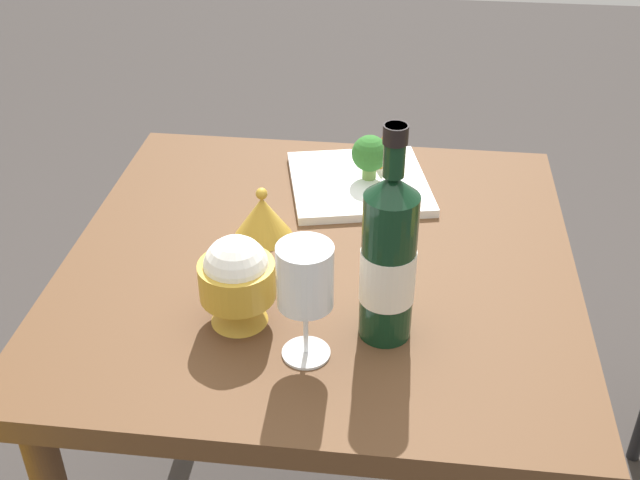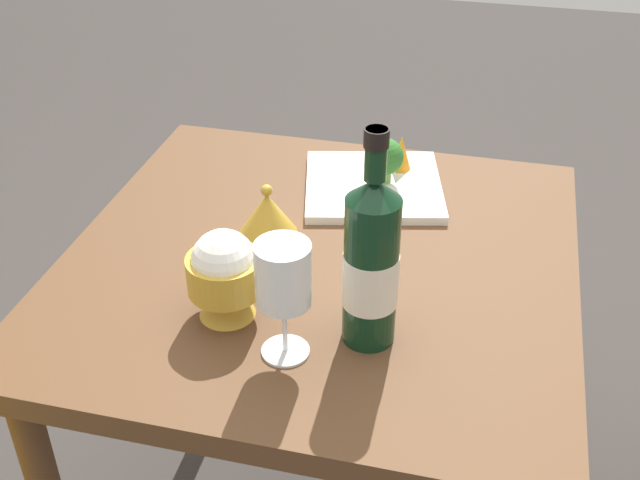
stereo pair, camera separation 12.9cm
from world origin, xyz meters
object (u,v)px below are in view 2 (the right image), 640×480
object	(u,v)px
rice_bowl_lid	(268,213)
carrot_garnish_left	(401,153)
broccoli_floret	(385,158)
wine_bottle	(371,263)
wine_glass	(283,277)
rice_bowl	(224,273)
serving_plate	(373,186)

from	to	relation	value
rice_bowl_lid	carrot_garnish_left	world-z (taller)	rice_bowl_lid
rice_bowl_lid	broccoli_floret	size ratio (longest dim) A/B	1.17
wine_bottle	wine_glass	size ratio (longest dim) A/B	1.82
wine_glass	broccoli_floret	world-z (taller)	wine_glass
rice_bowl	wine_bottle	bearing A→B (deg)	89.44
serving_plate	carrot_garnish_left	bearing A→B (deg)	148.39
wine_bottle	serving_plate	distance (m)	0.44
broccoli_floret	carrot_garnish_left	xyz separation A→B (m)	(-0.06, 0.02, -0.02)
wine_bottle	broccoli_floret	distance (m)	0.43
wine_glass	serving_plate	bearing A→B (deg)	175.68
wine_glass	wine_bottle	bearing A→B (deg)	119.63
rice_bowl	broccoli_floret	world-z (taller)	rice_bowl
serving_plate	rice_bowl_lid	bearing A→B (deg)	-38.37
wine_bottle	carrot_garnish_left	size ratio (longest dim) A/B	4.83
wine_glass	carrot_garnish_left	world-z (taller)	wine_glass
wine_glass	serving_plate	distance (m)	0.49
broccoli_floret	rice_bowl	bearing A→B (deg)	-20.85
rice_bowl	serving_plate	xyz separation A→B (m)	(-0.41, 0.14, -0.07)
rice_bowl	serving_plate	bearing A→B (deg)	161.00
rice_bowl	serving_plate	size ratio (longest dim) A/B	0.47
wine_glass	rice_bowl_lid	bearing A→B (deg)	-158.79
rice_bowl	wine_glass	bearing A→B (deg)	59.82
rice_bowl	broccoli_floret	distance (m)	0.45
wine_bottle	rice_bowl_lid	bearing A→B (deg)	-136.47
rice_bowl_lid	serving_plate	world-z (taller)	rice_bowl_lid
wine_glass	carrot_garnish_left	bearing A→B (deg)	172.01
wine_bottle	rice_bowl_lid	distance (m)	0.33
rice_bowl_lid	broccoli_floret	world-z (taller)	broccoli_floret
rice_bowl	broccoli_floret	size ratio (longest dim) A/B	1.65
wine_bottle	serving_plate	bearing A→B (deg)	-170.52
broccoli_floret	serving_plate	bearing A→B (deg)	-66.11
wine_glass	serving_plate	world-z (taller)	wine_glass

